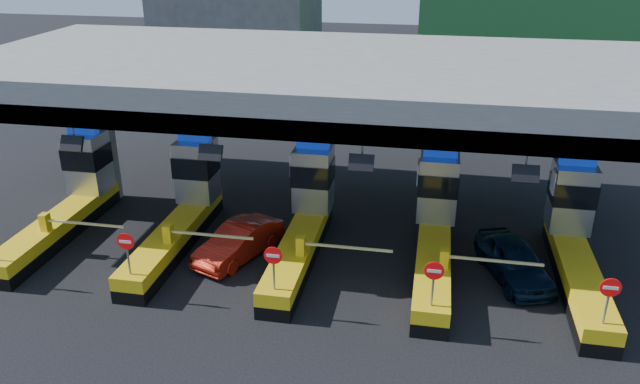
# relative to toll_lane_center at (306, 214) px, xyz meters

# --- Properties ---
(ground) EXTENTS (120.00, 120.00, 0.00)m
(ground) POSITION_rel_toll_lane_center_xyz_m (-0.00, -0.28, -1.40)
(ground) COLOR black
(ground) RESTS_ON ground
(toll_canopy) EXTENTS (28.00, 12.09, 7.00)m
(toll_canopy) POSITION_rel_toll_lane_center_xyz_m (-0.00, 2.59, 4.74)
(toll_canopy) COLOR slate
(toll_canopy) RESTS_ON ground
(toll_lane_far_left) EXTENTS (4.43, 8.00, 4.16)m
(toll_lane_far_left) POSITION_rel_toll_lane_center_xyz_m (-10.00, 0.00, 0.00)
(toll_lane_far_left) COLOR black
(toll_lane_far_left) RESTS_ON ground
(toll_lane_left) EXTENTS (4.43, 8.00, 4.16)m
(toll_lane_left) POSITION_rel_toll_lane_center_xyz_m (-5.00, 0.00, 0.00)
(toll_lane_left) COLOR black
(toll_lane_left) RESTS_ON ground
(toll_lane_center) EXTENTS (4.43, 8.00, 4.16)m
(toll_lane_center) POSITION_rel_toll_lane_center_xyz_m (0.00, 0.00, 0.00)
(toll_lane_center) COLOR black
(toll_lane_center) RESTS_ON ground
(toll_lane_right) EXTENTS (4.43, 8.00, 4.16)m
(toll_lane_right) POSITION_rel_toll_lane_center_xyz_m (5.00, 0.00, 0.00)
(toll_lane_right) COLOR black
(toll_lane_right) RESTS_ON ground
(toll_lane_far_right) EXTENTS (4.43, 8.00, 4.16)m
(toll_lane_far_right) POSITION_rel_toll_lane_center_xyz_m (10.00, 0.00, 0.00)
(toll_lane_far_right) COLOR black
(toll_lane_far_right) RESTS_ON ground
(van) EXTENTS (2.96, 4.49, 1.42)m
(van) POSITION_rel_toll_lane_center_xyz_m (7.86, -0.97, -0.69)
(van) COLOR black
(van) RESTS_ON ground
(red_car) EXTENTS (2.84, 4.28, 1.33)m
(red_car) POSITION_rel_toll_lane_center_xyz_m (-2.33, -1.38, -0.73)
(red_car) COLOR #9B170B
(red_car) RESTS_ON ground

